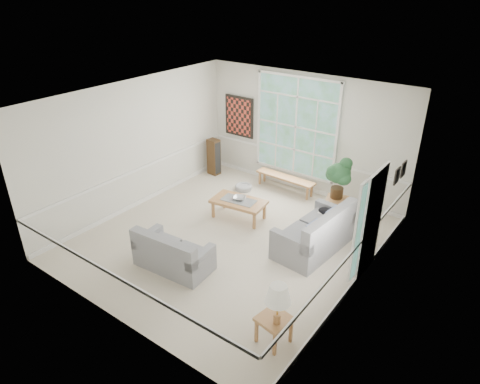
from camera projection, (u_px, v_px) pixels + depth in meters
name	position (u px, v px, depth m)	size (l,w,h in m)	color
floor	(231.00, 238.00, 9.11)	(5.50, 6.00, 0.01)	beige
ceiling	(229.00, 99.00, 7.75)	(5.50, 6.00, 0.02)	white
wall_back	(303.00, 134.00, 10.59)	(5.50, 0.02, 3.00)	silver
wall_front	(106.00, 242.00, 6.27)	(5.50, 0.02, 3.00)	silver
wall_left	(136.00, 145.00, 9.88)	(0.02, 6.00, 3.00)	silver
wall_right	(363.00, 215.00, 6.98)	(0.02, 6.00, 3.00)	silver
window_back	(296.00, 127.00, 10.60)	(2.30, 0.08, 2.40)	white
entry_door	(371.00, 223.00, 7.63)	(0.08, 0.90, 2.10)	white
door_sidelight	(358.00, 233.00, 7.14)	(0.08, 0.26, 1.90)	white
wall_art	(239.00, 116.00, 11.53)	(0.90, 0.06, 1.10)	maroon
wall_frame_near	(397.00, 176.00, 8.24)	(0.04, 0.26, 0.32)	black
wall_frame_far	(403.00, 169.00, 8.52)	(0.04, 0.26, 0.32)	black
loveseat_right	(314.00, 228.00, 8.55)	(0.91, 1.76, 0.95)	gray
loveseat_front	(174.00, 249.00, 8.05)	(1.45, 0.75, 0.78)	gray
coffee_table	(239.00, 209.00, 9.77)	(1.22, 0.66, 0.45)	#AA7343
pewter_bowl	(240.00, 198.00, 9.68)	(0.35, 0.35, 0.09)	#9E9EA3
window_bench	(285.00, 183.00, 11.06)	(1.64, 0.32, 0.38)	#AA7343
end_table	(336.00, 209.00, 9.74)	(0.50, 0.50, 0.50)	#AA7343
houseplant	(338.00, 178.00, 9.49)	(0.57, 0.57, 0.97)	#24512C
side_table	(274.00, 330.00, 6.43)	(0.46, 0.46, 0.47)	#AA7343
table_lamp	(278.00, 304.00, 6.09)	(0.39, 0.39, 0.68)	silver
pet_bed	(243.00, 187.00, 11.15)	(0.44, 0.44, 0.13)	gray
floor_speaker	(214.00, 157.00, 11.85)	(0.32, 0.25, 1.01)	#3B2613
cat	(326.00, 211.00, 8.98)	(0.36, 0.25, 0.17)	black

